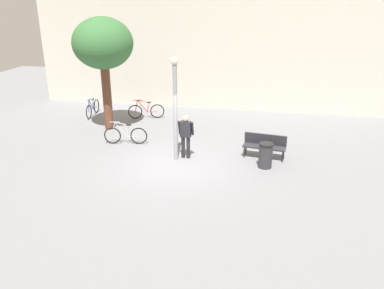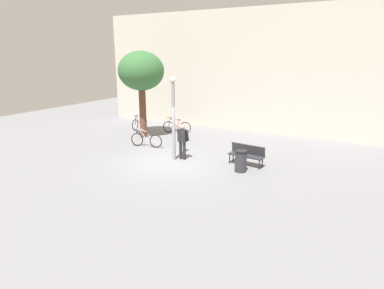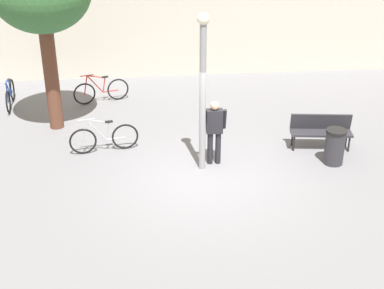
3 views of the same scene
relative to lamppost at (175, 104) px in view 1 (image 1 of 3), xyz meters
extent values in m
plane|color=slate|center=(0.02, -0.53, -2.17)|extent=(36.00, 36.00, 0.00)
cube|color=beige|center=(0.02, 8.20, 1.58)|extent=(18.86, 2.00, 7.51)
cylinder|color=gray|center=(0.00, 0.00, -0.38)|extent=(0.16, 0.16, 3.58)
sphere|color=#F2EACC|center=(0.00, 0.00, 1.53)|extent=(0.28, 0.28, 0.28)
cylinder|color=#232328|center=(0.23, 0.23, -1.75)|extent=(0.14, 0.14, 0.85)
cylinder|color=#232328|center=(0.43, 0.22, -1.75)|extent=(0.14, 0.14, 0.85)
cube|color=#232328|center=(0.33, 0.23, -1.02)|extent=(0.41, 0.24, 0.60)
sphere|color=tan|center=(0.33, 0.23, -0.61)|extent=(0.22, 0.22, 0.22)
cylinder|color=#232328|center=(0.08, 0.29, -0.99)|extent=(0.10, 0.23, 0.55)
cylinder|color=#232328|center=(0.58, 0.27, -0.99)|extent=(0.10, 0.23, 0.55)
cube|color=#2D2D33|center=(3.26, 0.76, -1.72)|extent=(1.65, 0.66, 0.06)
cube|color=#2D2D33|center=(3.28, 0.94, -1.47)|extent=(1.60, 0.34, 0.44)
cylinder|color=black|center=(3.95, 0.50, -1.96)|extent=(0.05, 0.05, 0.42)
cylinder|color=black|center=(2.52, 0.70, -1.96)|extent=(0.05, 0.05, 0.42)
cylinder|color=black|center=(3.99, 0.81, -1.96)|extent=(0.05, 0.05, 0.42)
cylinder|color=black|center=(2.57, 1.01, -1.96)|extent=(0.05, 0.05, 0.42)
cylinder|color=brown|center=(-3.88, 2.93, -0.69)|extent=(0.40, 0.40, 2.97)
ellipsoid|color=#346534|center=(-3.88, 2.93, 1.71)|extent=(2.62, 2.62, 2.23)
torus|color=black|center=(-2.98, 1.10, -1.82)|extent=(0.71, 0.17, 0.71)
torus|color=black|center=(-1.89, 1.29, -1.82)|extent=(0.71, 0.17, 0.71)
cylinder|color=#ADADB7|center=(-2.62, 1.16, -1.53)|extent=(0.50, 0.12, 0.64)
cylinder|color=#ADADB7|center=(-2.57, 1.17, -1.30)|extent=(0.58, 0.13, 0.18)
cylinder|color=#ADADB7|center=(-2.34, 1.21, -1.61)|extent=(0.14, 0.06, 0.48)
cylinder|color=#ADADB7|center=(-2.14, 1.24, -1.84)|extent=(0.50, 0.12, 0.04)
cylinder|color=#ADADB7|center=(-2.91, 1.11, -1.53)|extent=(0.17, 0.06, 0.63)
cube|color=black|center=(-2.29, 1.22, -1.34)|extent=(0.21, 0.11, 0.04)
cylinder|color=#ADADB7|center=(-2.85, 1.13, -1.22)|extent=(0.44, 0.10, 0.03)
torus|color=black|center=(-5.47, 4.18, -1.82)|extent=(0.11, 0.71, 0.71)
torus|color=black|center=(-5.56, 5.27, -1.82)|extent=(0.11, 0.71, 0.71)
cylinder|color=blue|center=(-5.50, 4.54, -1.53)|extent=(0.08, 0.50, 0.64)
cylinder|color=blue|center=(-5.50, 4.59, -1.30)|extent=(0.08, 0.58, 0.18)
cylinder|color=blue|center=(-5.52, 4.82, -1.61)|extent=(0.05, 0.14, 0.48)
cylinder|color=blue|center=(-5.54, 5.02, -1.84)|extent=(0.08, 0.50, 0.04)
cylinder|color=blue|center=(-5.47, 4.24, -1.53)|extent=(0.05, 0.17, 0.63)
cube|color=black|center=(-5.52, 4.87, -1.34)|extent=(0.10, 0.21, 0.04)
cylinder|color=blue|center=(-5.48, 4.31, -1.22)|extent=(0.06, 0.44, 0.03)
torus|color=black|center=(-3.20, 4.65, -1.82)|extent=(0.69, 0.25, 0.71)
torus|color=black|center=(-2.15, 4.97, -1.82)|extent=(0.69, 0.25, 0.71)
cylinder|color=red|center=(-2.85, 4.76, -1.53)|extent=(0.49, 0.18, 0.64)
cylinder|color=red|center=(-2.80, 4.77, -1.30)|extent=(0.56, 0.20, 0.18)
cylinder|color=red|center=(-2.58, 4.84, -1.61)|extent=(0.14, 0.07, 0.48)
cylinder|color=red|center=(-2.39, 4.90, -1.84)|extent=(0.49, 0.18, 0.04)
cylinder|color=red|center=(-3.14, 4.67, -1.53)|extent=(0.17, 0.08, 0.63)
cube|color=black|center=(-2.53, 4.85, -1.34)|extent=(0.21, 0.13, 0.04)
cylinder|color=red|center=(-3.07, 4.69, -1.22)|extent=(0.43, 0.16, 0.03)
cylinder|color=#2D2D33|center=(3.32, -0.09, -1.75)|extent=(0.49, 0.49, 0.84)
cylinder|color=black|center=(3.32, -0.09, -1.29)|extent=(0.51, 0.51, 0.08)
camera|label=1|loc=(3.22, -13.20, 3.67)|focal=36.41mm
camera|label=2|loc=(7.55, -12.45, 2.56)|focal=30.34mm
camera|label=3|loc=(-1.48, -11.64, 4.16)|focal=50.14mm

